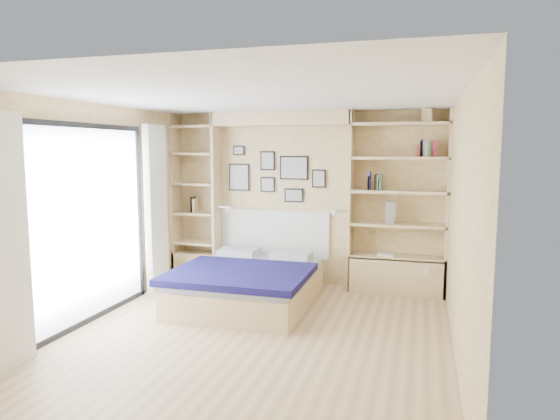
# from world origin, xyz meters

# --- Properties ---
(ground) EXTENTS (4.50, 4.50, 0.00)m
(ground) POSITION_xyz_m (0.00, 0.00, 0.00)
(ground) COLOR tan
(ground) RESTS_ON ground
(room_shell) EXTENTS (4.50, 4.50, 4.50)m
(room_shell) POSITION_xyz_m (-0.39, 1.52, 1.08)
(room_shell) COLOR #E8C886
(room_shell) RESTS_ON ground
(bed) EXTENTS (1.66, 2.18, 1.07)m
(bed) POSITION_xyz_m (-0.45, 1.09, 0.27)
(bed) COLOR #DFC08A
(bed) RESTS_ON ground
(photo_gallery) EXTENTS (1.48, 0.02, 0.82)m
(photo_gallery) POSITION_xyz_m (-0.45, 2.22, 1.60)
(photo_gallery) COLOR black
(photo_gallery) RESTS_ON ground
(reading_lamps) EXTENTS (1.92, 0.12, 0.15)m
(reading_lamps) POSITION_xyz_m (-0.30, 2.00, 1.10)
(reading_lamps) COLOR silver
(reading_lamps) RESTS_ON ground
(shelf_decor) EXTENTS (3.51, 0.23, 2.03)m
(shelf_decor) POSITION_xyz_m (1.07, 2.07, 1.69)
(shelf_decor) COLOR #A51E1E
(shelf_decor) RESTS_ON ground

